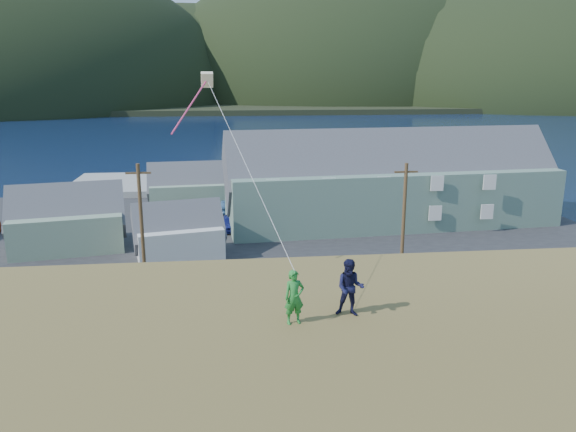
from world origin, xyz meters
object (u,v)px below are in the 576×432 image
object	(u,v)px
kite_flyer_green	(294,297)
kite_flyer_navy	(350,288)
wharf	(173,184)
shed_white	(179,233)
lodge	(390,180)
shed_palegreen_near	(67,220)
shed_palegreen_far	(191,187)

from	to	relation	value
kite_flyer_green	kite_flyer_navy	size ratio (longest dim) A/B	0.93
wharf	kite_flyer_navy	size ratio (longest dim) A/B	14.22
kite_flyer_green	shed_white	bearing A→B (deg)	90.63
lodge	shed_palegreen_near	xyz separation A→B (m)	(-29.56, -5.39, -1.83)
wharf	shed_white	world-z (taller)	shed_white
wharf	kite_flyer_green	size ratio (longest dim) A/B	15.37
wharf	kite_flyer_green	distance (m)	59.99
lodge	shed_white	xyz separation A→B (m)	(-20.00, -8.97, -2.21)
lodge	shed_palegreen_far	size ratio (longest dim) A/B	3.41
shed_white	kite_flyer_green	size ratio (longest dim) A/B	4.69
lodge	kite_flyer_green	distance (m)	40.13
shed_palegreen_far	shed_white	bearing A→B (deg)	-94.48
wharf	shed_palegreen_far	bearing A→B (deg)	-75.90
shed_white	kite_flyer_navy	distance (m)	29.68
kite_flyer_green	wharf	bearing A→B (deg)	87.66
shed_palegreen_near	shed_white	world-z (taller)	shed_palegreen_near
shed_white	kite_flyer_green	bearing A→B (deg)	-90.47
lodge	shed_palegreen_far	bearing A→B (deg)	151.45
lodge	shed_palegreen_near	size ratio (longest dim) A/B	3.21
lodge	shed_palegreen_near	distance (m)	30.10
wharf	shed_white	bearing A→B (deg)	-83.98
wharf	shed_palegreen_far	world-z (taller)	shed_palegreen_far
wharf	kite_flyer_navy	bearing A→B (deg)	-79.39
shed_palegreen_near	kite_flyer_navy	world-z (taller)	kite_flyer_navy
shed_white	kite_flyer_navy	bearing A→B (deg)	-86.84
wharf	kite_flyer_green	bearing A→B (deg)	-81.16
shed_palegreen_far	kite_flyer_green	world-z (taller)	kite_flyer_green
shed_white	kite_flyer_green	distance (m)	29.63
lodge	kite_flyer_navy	world-z (taller)	lodge
wharf	kite_flyer_green	world-z (taller)	kite_flyer_green
shed_palegreen_far	wharf	bearing A→B (deg)	99.40
wharf	lodge	xyz separation A→B (m)	(23.21, -21.40, 3.95)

